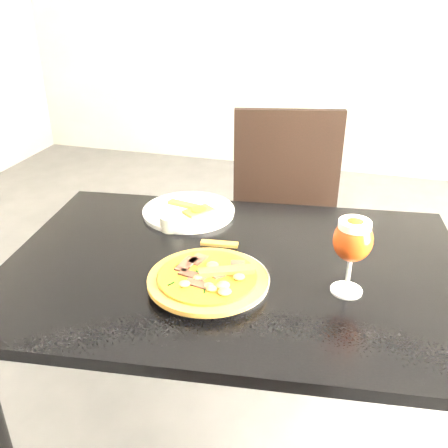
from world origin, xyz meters
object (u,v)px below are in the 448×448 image
(chair_far, at_px, (286,227))
(beer_glass, at_px, (353,241))
(dining_table, at_px, (234,292))
(pizza, at_px, (208,278))

(chair_far, bearing_deg, beer_glass, -83.30)
(dining_table, xyz_separation_m, chair_far, (0.04, 0.67, -0.13))
(chair_far, bearing_deg, dining_table, -105.80)
(dining_table, relative_size, pizza, 4.42)
(chair_far, xyz_separation_m, pizza, (-0.07, -0.79, 0.24))
(dining_table, distance_m, pizza, 0.17)
(pizza, bearing_deg, dining_table, 74.14)
(dining_table, xyz_separation_m, beer_glass, (0.29, -0.05, 0.23))
(dining_table, relative_size, beer_glass, 6.70)
(chair_far, xyz_separation_m, beer_glass, (0.25, -0.72, 0.35))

